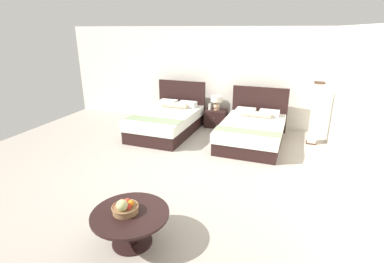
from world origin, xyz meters
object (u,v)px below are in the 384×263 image
object	(u,v)px
bed_near_window	(167,121)
bed_near_corner	(252,131)
floor_lamp_corner	(315,114)
fruit_bowl	(125,207)
coffee_table	(131,220)
vase	(210,107)
nightstand	(216,118)
table_lamp	(217,101)

from	to	relation	value
bed_near_window	bed_near_corner	bearing A→B (deg)	0.15
bed_near_window	floor_lamp_corner	distance (m)	3.57
bed_near_corner	fruit_bowl	distance (m)	4.15
bed_near_window	floor_lamp_corner	size ratio (longest dim) A/B	1.52
coffee_table	vase	bearing A→B (deg)	93.76
vase	floor_lamp_corner	bearing A→B (deg)	-9.93
nightstand	vase	distance (m)	0.37
bed_near_corner	nightstand	xyz separation A→B (m)	(-1.10, 0.89, -0.05)
bed_near_corner	coffee_table	xyz separation A→B (m)	(-0.95, -4.01, 0.05)
bed_near_window	nightstand	size ratio (longest dim) A/B	3.89
table_lamp	floor_lamp_corner	bearing A→B (deg)	-11.95
table_lamp	bed_near_corner	bearing A→B (deg)	-39.46
vase	coffee_table	world-z (taller)	vase
bed_near_window	floor_lamp_corner	world-z (taller)	floor_lamp_corner
table_lamp	bed_near_window	bearing A→B (deg)	-139.48
bed_near_corner	fruit_bowl	size ratio (longest dim) A/B	6.58
table_lamp	coffee_table	bearing A→B (deg)	-88.27
bed_near_corner	floor_lamp_corner	distance (m)	1.47
nightstand	vase	xyz separation A→B (m)	(-0.17, -0.04, 0.32)
table_lamp	floor_lamp_corner	xyz separation A→B (m)	(2.46, -0.52, 0.00)
bed_near_window	coffee_table	bearing A→B (deg)	-73.08
bed_near_window	bed_near_corner	world-z (taller)	bed_near_window
nightstand	floor_lamp_corner	world-z (taller)	floor_lamp_corner
nightstand	floor_lamp_corner	distance (m)	2.55
nightstand	vase	bearing A→B (deg)	-166.79
bed_near_corner	table_lamp	size ratio (longest dim) A/B	5.67
bed_near_window	coffee_table	size ratio (longest dim) A/B	2.30
bed_near_window	table_lamp	xyz separation A→B (m)	(1.07, 0.91, 0.41)
bed_near_corner	fruit_bowl	bearing A→B (deg)	-104.13
bed_near_corner	table_lamp	world-z (taller)	bed_near_corner
table_lamp	vase	bearing A→B (deg)	-160.59
bed_near_corner	vase	distance (m)	1.55
coffee_table	bed_near_corner	bearing A→B (deg)	76.60
vase	bed_near_window	bearing A→B (deg)	-136.47
bed_near_corner	fruit_bowl	xyz separation A→B (m)	(-1.01, -4.02, 0.23)
bed_near_corner	coffee_table	bearing A→B (deg)	-103.40
nightstand	vase	world-z (taller)	vase
coffee_table	fruit_bowl	world-z (taller)	fruit_bowl
vase	floor_lamp_corner	distance (m)	2.67
bed_near_window	nightstand	xyz separation A→B (m)	(1.07, 0.89, -0.07)
table_lamp	floor_lamp_corner	world-z (taller)	floor_lamp_corner
nightstand	bed_near_corner	bearing A→B (deg)	-38.83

